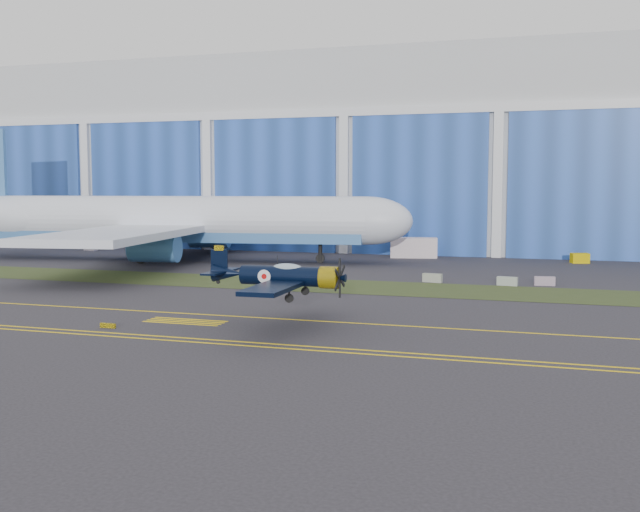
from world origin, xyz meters
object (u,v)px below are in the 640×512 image
(warbird, at_px, (282,276))
(jetliner, at_px, (176,169))
(shipping_container, at_px, (414,248))
(tug, at_px, (580,258))

(warbird, height_order, jetliner, jetliner)
(jetliner, distance_m, shipping_container, 34.04)
(jetliner, height_order, shipping_container, jetliner)
(jetliner, relative_size, tug, 35.41)
(warbird, bearing_deg, tug, 66.77)
(jetliner, height_order, tug, jetliner)
(jetliner, distance_m, tug, 53.93)
(jetliner, xyz_separation_m, shipping_container, (29.37, 13.38, -10.81))
(tug, bearing_deg, jetliner, 176.68)
(tug, bearing_deg, warbird, -129.26)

